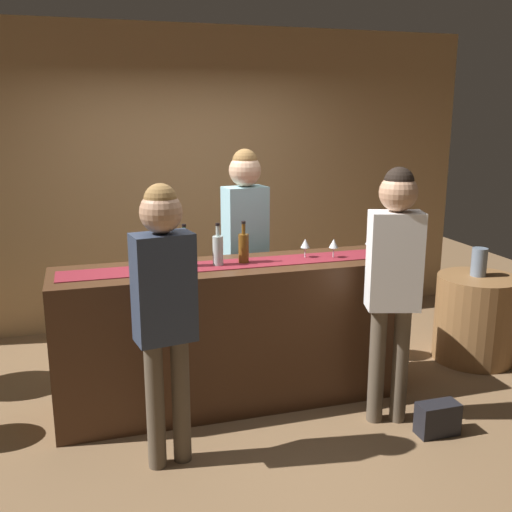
{
  "coord_description": "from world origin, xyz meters",
  "views": [
    {
      "loc": [
        -0.97,
        -3.9,
        2.09
      ],
      "look_at": [
        0.2,
        0.0,
        1.1
      ],
      "focal_mm": 41.4,
      "sensor_mm": 36.0,
      "label": 1
    }
  ],
  "objects_px": {
    "wine_bottle_green": "(185,251)",
    "bartender": "(245,233)",
    "wine_glass_far_end": "(370,241)",
    "wine_glass_near_customer": "(305,244)",
    "customer_browsing": "(164,297)",
    "customer_sipping": "(394,268)",
    "vase_on_side_table": "(479,262)",
    "wine_bottle_clear": "(218,250)",
    "wine_glass_mid_counter": "(334,244)",
    "round_side_table": "(475,318)",
    "wine_bottle_amber": "(244,248)",
    "handbag": "(438,419)"
  },
  "relations": [
    {
      "from": "wine_bottle_clear",
      "to": "wine_glass_near_customer",
      "type": "relative_size",
      "value": 2.1
    },
    {
      "from": "wine_bottle_green",
      "to": "customer_sipping",
      "type": "height_order",
      "value": "customer_sipping"
    },
    {
      "from": "bartender",
      "to": "round_side_table",
      "type": "xyz_separation_m",
      "value": [
        1.93,
        -0.43,
        -0.77
      ]
    },
    {
      "from": "wine_glass_mid_counter",
      "to": "vase_on_side_table",
      "type": "distance_m",
      "value": 1.48
    },
    {
      "from": "wine_bottle_green",
      "to": "bartender",
      "type": "relative_size",
      "value": 0.17
    },
    {
      "from": "wine_glass_near_customer",
      "to": "customer_sipping",
      "type": "distance_m",
      "value": 0.73
    },
    {
      "from": "wine_glass_mid_counter",
      "to": "customer_browsing",
      "type": "distance_m",
      "value": 1.48
    },
    {
      "from": "wine_glass_far_end",
      "to": "bartender",
      "type": "relative_size",
      "value": 0.08
    },
    {
      "from": "wine_bottle_amber",
      "to": "wine_glass_far_end",
      "type": "bearing_deg",
      "value": -1.06
    },
    {
      "from": "wine_glass_far_end",
      "to": "bartender",
      "type": "distance_m",
      "value": 1.0
    },
    {
      "from": "wine_bottle_green",
      "to": "bartender",
      "type": "bearing_deg",
      "value": 43.1
    },
    {
      "from": "customer_browsing",
      "to": "wine_glass_mid_counter",
      "type": "bearing_deg",
      "value": 16.38
    },
    {
      "from": "wine_glass_near_customer",
      "to": "customer_browsing",
      "type": "bearing_deg",
      "value": -148.24
    },
    {
      "from": "wine_bottle_clear",
      "to": "vase_on_side_table",
      "type": "height_order",
      "value": "wine_bottle_clear"
    },
    {
      "from": "customer_browsing",
      "to": "handbag",
      "type": "bearing_deg",
      "value": -15.08
    },
    {
      "from": "wine_glass_mid_counter",
      "to": "customer_sipping",
      "type": "xyz_separation_m",
      "value": [
        0.18,
        -0.56,
        -0.06
      ]
    },
    {
      "from": "wine_bottle_green",
      "to": "bartender",
      "type": "distance_m",
      "value": 0.81
    },
    {
      "from": "wine_glass_far_end",
      "to": "round_side_table",
      "type": "xyz_separation_m",
      "value": [
        1.12,
        0.15,
        -0.78
      ]
    },
    {
      "from": "bartender",
      "to": "wine_bottle_clear",
      "type": "bearing_deg",
      "value": 49.78
    },
    {
      "from": "customer_sipping",
      "to": "vase_on_side_table",
      "type": "distance_m",
      "value": 1.49
    },
    {
      "from": "customer_browsing",
      "to": "round_side_table",
      "type": "bearing_deg",
      "value": 7.26
    },
    {
      "from": "wine_bottle_green",
      "to": "vase_on_side_table",
      "type": "relative_size",
      "value": 1.26
    },
    {
      "from": "wine_glass_mid_counter",
      "to": "handbag",
      "type": "xyz_separation_m",
      "value": [
        0.42,
        -0.82,
        -1.04
      ]
    },
    {
      "from": "wine_bottle_clear",
      "to": "customer_sipping",
      "type": "distance_m",
      "value": 1.2
    },
    {
      "from": "customer_browsing",
      "to": "vase_on_side_table",
      "type": "relative_size",
      "value": 7.14
    },
    {
      "from": "wine_bottle_amber",
      "to": "wine_glass_mid_counter",
      "type": "relative_size",
      "value": 2.1
    },
    {
      "from": "wine_glass_near_customer",
      "to": "vase_on_side_table",
      "type": "bearing_deg",
      "value": 5.09
    },
    {
      "from": "wine_glass_mid_counter",
      "to": "handbag",
      "type": "relative_size",
      "value": 0.51
    },
    {
      "from": "bartender",
      "to": "customer_browsing",
      "type": "height_order",
      "value": "bartender"
    },
    {
      "from": "customer_browsing",
      "to": "handbag",
      "type": "xyz_separation_m",
      "value": [
        1.76,
        -0.18,
        -0.95
      ]
    },
    {
      "from": "customer_sipping",
      "to": "vase_on_side_table",
      "type": "xyz_separation_m",
      "value": [
        1.26,
        0.77,
        -0.24
      ]
    },
    {
      "from": "bartender",
      "to": "round_side_table",
      "type": "bearing_deg",
      "value": 159.19
    },
    {
      "from": "wine_bottle_green",
      "to": "wine_glass_mid_counter",
      "type": "height_order",
      "value": "wine_bottle_green"
    },
    {
      "from": "wine_bottle_clear",
      "to": "handbag",
      "type": "distance_m",
      "value": 1.86
    },
    {
      "from": "wine_bottle_amber",
      "to": "vase_on_side_table",
      "type": "distance_m",
      "value": 2.14
    },
    {
      "from": "wine_glass_mid_counter",
      "to": "customer_browsing",
      "type": "relative_size",
      "value": 0.08
    },
    {
      "from": "wine_glass_mid_counter",
      "to": "handbag",
      "type": "distance_m",
      "value": 1.39
    },
    {
      "from": "wine_glass_far_end",
      "to": "customer_browsing",
      "type": "distance_m",
      "value": 1.78
    },
    {
      "from": "customer_browsing",
      "to": "vase_on_side_table",
      "type": "xyz_separation_m",
      "value": [
        2.77,
        0.85,
        -0.2
      ]
    },
    {
      "from": "round_side_table",
      "to": "wine_glass_near_customer",
      "type": "bearing_deg",
      "value": -175.92
    },
    {
      "from": "vase_on_side_table",
      "to": "round_side_table",
      "type": "bearing_deg",
      "value": -106.42
    },
    {
      "from": "wine_glass_near_customer",
      "to": "customer_sipping",
      "type": "relative_size",
      "value": 0.08
    },
    {
      "from": "wine_bottle_amber",
      "to": "wine_glass_mid_counter",
      "type": "xyz_separation_m",
      "value": [
        0.67,
        -0.05,
        -0.01
      ]
    },
    {
      "from": "wine_bottle_green",
      "to": "wine_glass_mid_counter",
      "type": "bearing_deg",
      "value": -3.12
    },
    {
      "from": "wine_glass_near_customer",
      "to": "customer_browsing",
      "type": "xyz_separation_m",
      "value": [
        -1.14,
        -0.7,
        -0.09
      ]
    },
    {
      "from": "handbag",
      "to": "wine_bottle_green",
      "type": "bearing_deg",
      "value": 149.82
    },
    {
      "from": "wine_bottle_amber",
      "to": "wine_glass_far_end",
      "type": "relative_size",
      "value": 2.1
    },
    {
      "from": "wine_bottle_amber",
      "to": "round_side_table",
      "type": "distance_m",
      "value": 2.25
    },
    {
      "from": "wine_glass_near_customer",
      "to": "round_side_table",
      "type": "bearing_deg",
      "value": 4.08
    },
    {
      "from": "vase_on_side_table",
      "to": "wine_bottle_green",
      "type": "bearing_deg",
      "value": -176.61
    }
  ]
}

